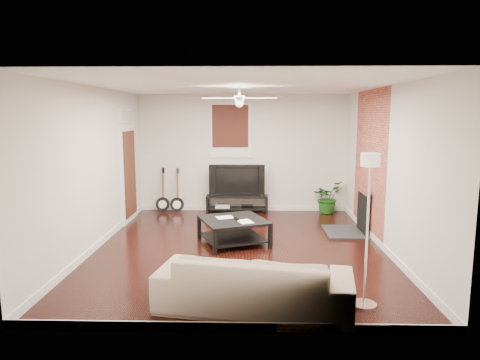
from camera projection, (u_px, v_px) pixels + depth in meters
name	position (u px, v px, depth m)	size (l,w,h in m)	color
room	(239.00, 169.00, 7.39)	(5.01, 6.01, 2.81)	black
brick_accent	(369.00, 163.00, 8.32)	(0.02, 2.20, 2.80)	#9B3F32
fireplace	(353.00, 210.00, 8.47)	(0.80, 1.10, 0.92)	black
window_back	(230.00, 130.00, 10.25)	(1.00, 0.06, 1.30)	black
door_left	(129.00, 165.00, 9.36)	(0.08, 1.00, 2.50)	white
tv_stand	(237.00, 204.00, 10.32)	(1.47, 0.39, 0.41)	black
tv	(237.00, 180.00, 10.25)	(1.31, 0.17, 0.76)	black
coffee_table	(233.00, 231.00, 7.84)	(1.08, 1.08, 0.45)	black
sofa	(254.00, 282.00, 5.19)	(2.33, 0.91, 0.68)	tan
floor_lamp	(367.00, 231.00, 5.16)	(0.31, 0.31, 1.90)	white
potted_plant	(327.00, 197.00, 10.25)	(0.69, 0.60, 0.76)	#1B5017
guitar_left	(162.00, 190.00, 10.29)	(0.33, 0.23, 1.08)	black
guitar_right	(177.00, 190.00, 10.25)	(0.33, 0.23, 1.08)	black
ceiling_fan	(239.00, 98.00, 7.21)	(1.24, 1.24, 0.32)	white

